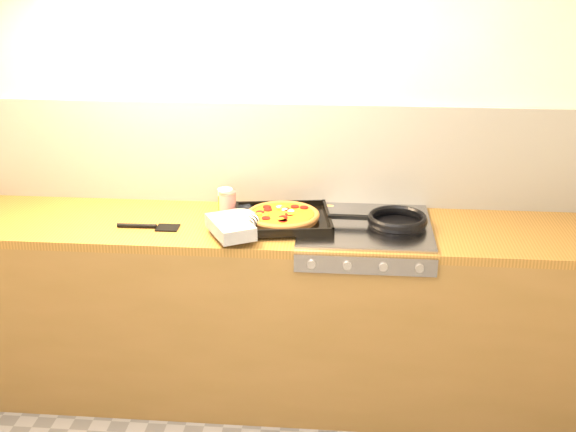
# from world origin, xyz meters

# --- Properties ---
(room_shell) EXTENTS (3.20, 3.20, 3.20)m
(room_shell) POSITION_xyz_m (0.00, 1.39, 1.15)
(room_shell) COLOR white
(room_shell) RESTS_ON ground
(counter_run) EXTENTS (3.20, 0.62, 0.90)m
(counter_run) POSITION_xyz_m (0.00, 1.10, 0.45)
(counter_run) COLOR brown
(counter_run) RESTS_ON ground
(stovetop) EXTENTS (0.60, 0.56, 0.02)m
(stovetop) POSITION_xyz_m (0.45, 1.10, 0.91)
(stovetop) COLOR #96959B
(stovetop) RESTS_ON counter_run
(pizza_on_tray) EXTENTS (0.58, 0.56, 0.07)m
(pizza_on_tray) POSITION_xyz_m (0.01, 1.05, 0.95)
(pizza_on_tray) COLOR black
(pizza_on_tray) RESTS_ON stovetop
(frying_pan) EXTENTS (0.45, 0.28, 0.04)m
(frying_pan) POSITION_xyz_m (0.59, 1.09, 0.94)
(frying_pan) COLOR black
(frying_pan) RESTS_ON stovetop
(tomato_can) EXTENTS (0.10, 0.10, 0.12)m
(tomato_can) POSITION_xyz_m (-0.20, 1.21, 0.96)
(tomato_can) COLOR #A00C19
(tomato_can) RESTS_ON counter_run
(juice_glass) EXTENTS (0.07, 0.07, 0.12)m
(juice_glass) POSITION_xyz_m (-0.21, 1.24, 0.96)
(juice_glass) COLOR orange
(juice_glass) RESTS_ON counter_run
(wooden_spoon) EXTENTS (0.30, 0.05, 0.02)m
(wooden_spoon) POSITION_xyz_m (0.19, 1.34, 0.91)
(wooden_spoon) COLOR #B0794A
(wooden_spoon) RESTS_ON counter_run
(black_spatula) EXTENTS (0.28, 0.09, 0.02)m
(black_spatula) POSITION_xyz_m (-0.52, 1.00, 0.91)
(black_spatula) COLOR black
(black_spatula) RESTS_ON counter_run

